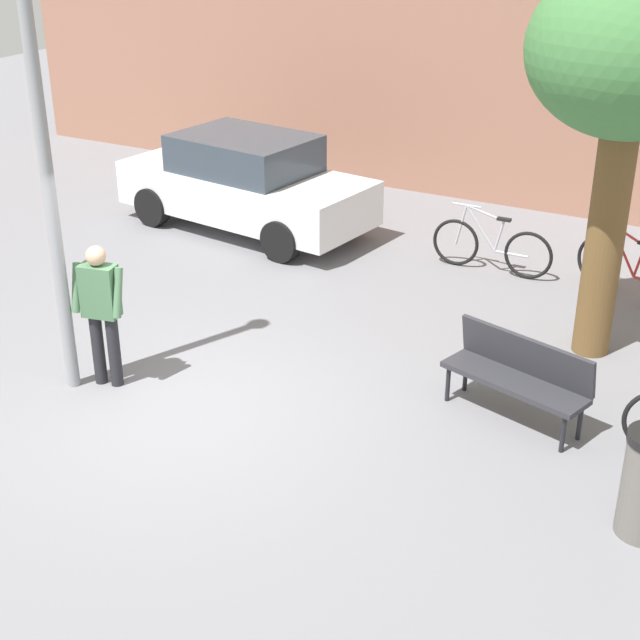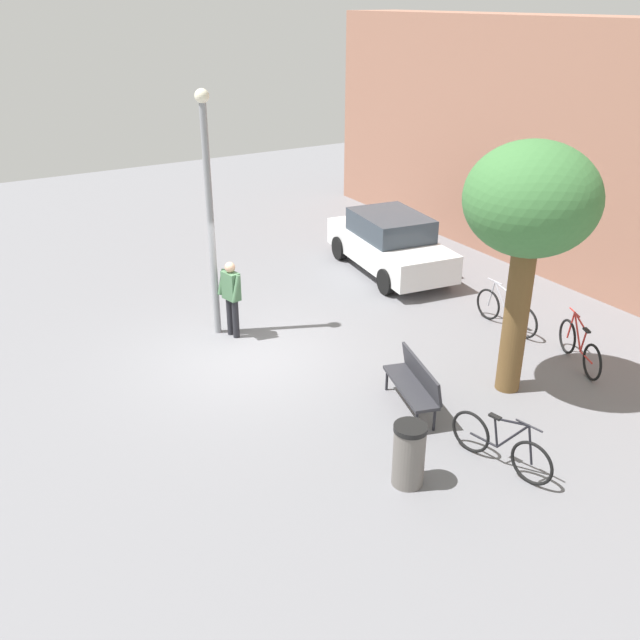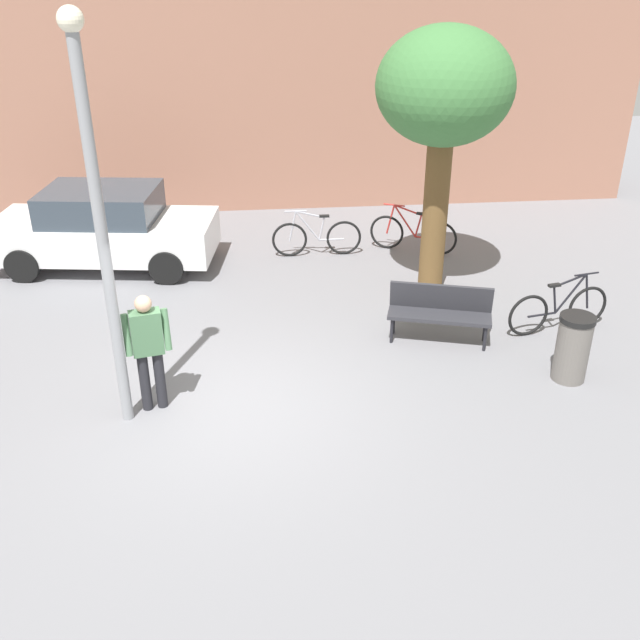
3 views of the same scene
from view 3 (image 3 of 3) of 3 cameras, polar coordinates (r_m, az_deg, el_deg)
The scene contains 11 objects.
ground_plane at distance 9.97m, azimuth -6.87°, elevation -6.82°, with size 36.00×36.00×0.00m, color slate.
building_facade at distance 17.84m, azimuth -7.25°, elevation 19.08°, with size 19.05×2.00×6.20m, color #9E6B56.
lamppost at distance 8.77m, azimuth -17.08°, elevation 8.13°, with size 0.28×0.28×5.05m.
person_by_lamppost at distance 9.65m, azimuth -13.42°, elevation -1.94°, with size 0.63×0.37×1.67m.
park_bench at distance 11.45m, azimuth 9.46°, elevation 0.90°, with size 1.67×0.90×0.92m.
plaza_tree at distance 12.43m, azimuth 9.78°, elevation 17.21°, with size 2.26×2.26×4.55m.
bicycle_black at distance 12.26m, azimuth 18.34°, elevation 0.81°, with size 1.78×0.41×0.97m.
bicycle_red at distance 14.96m, azimuth 7.32°, elevation 6.77°, with size 1.66×0.82×0.97m.
bicycle_silver at distance 14.64m, azimuth -0.29°, elevation 6.54°, with size 1.81×0.08×0.97m.
parked_car_white at distance 14.61m, azimuth -16.67°, elevation 6.96°, with size 4.39×2.25×1.55m.
trash_bin at distance 10.87m, azimuth 19.33°, elevation -2.08°, with size 0.50×0.50×1.01m.
Camera 3 is at (0.35, -8.28, 5.54)m, focal length 40.53 mm.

